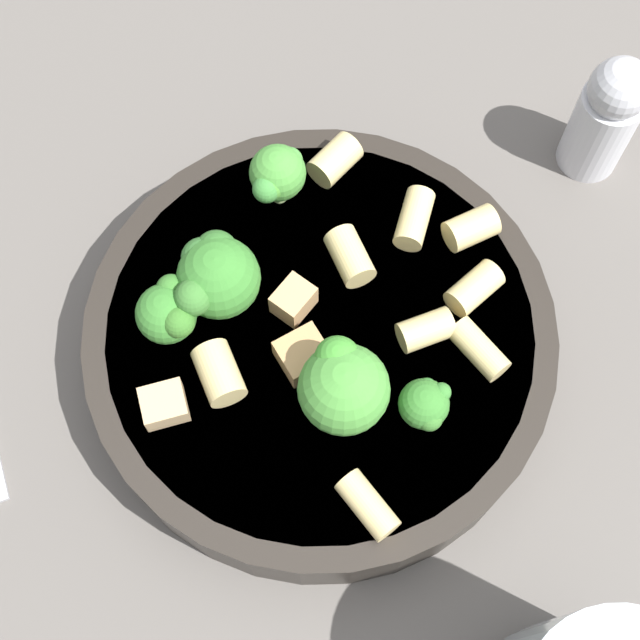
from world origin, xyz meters
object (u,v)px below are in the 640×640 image
object	(u,v)px
rigatoni_0	(474,288)
chicken_chunk_2	(303,355)
rigatoni_1	(368,505)
rigatoni_8	(471,228)
broccoli_floret_0	(215,275)
pepper_shaker	(606,116)
broccoli_floret_4	(425,404)
rigatoni_4	(426,330)
rigatoni_5	(350,256)
rigatoni_6	(479,349)
broccoli_floret_2	(342,387)
rigatoni_3	(414,219)
rigatoni_2	(335,160)
broccoli_floret_3	(168,312)
chicken_chunk_0	(294,300)
pasta_bowl	(320,342)
rigatoni_7	(220,375)
broccoli_floret_1	(277,175)
chicken_chunk_1	(164,404)

from	to	relation	value
rigatoni_0	chicken_chunk_2	xyz separation A→B (m)	(-0.01, -0.08, -0.00)
rigatoni_1	rigatoni_8	xyz separation A→B (m)	(-0.09, 0.11, 0.00)
broccoli_floret_0	pepper_shaker	xyz separation A→B (m)	(0.01, 0.22, -0.03)
broccoli_floret_4	rigatoni_4	bearing A→B (deg)	146.44
broccoli_floret_4	pepper_shaker	world-z (taller)	pepper_shaker
rigatoni_5	chicken_chunk_2	distance (m)	0.05
rigatoni_1	rigatoni_6	bearing A→B (deg)	114.37
broccoli_floret_2	rigatoni_8	bearing A→B (deg)	114.27
rigatoni_3	rigatoni_5	size ratio (longest dim) A/B	1.11
rigatoni_5	chicken_chunk_2	bearing A→B (deg)	-53.28
rigatoni_1	rigatoni_2	size ratio (longest dim) A/B	1.19
rigatoni_2	rigatoni_4	world-z (taller)	rigatoni_2
rigatoni_8	rigatoni_3	bearing A→B (deg)	-131.21
rigatoni_5	rigatoni_6	xyz separation A→B (m)	(0.07, 0.03, -0.00)
broccoli_floret_3	rigatoni_1	xyz separation A→B (m)	(0.12, 0.04, -0.01)
rigatoni_3	broccoli_floret_2	bearing A→B (deg)	-50.89
broccoli_floret_2	rigatoni_2	xyz separation A→B (m)	(-0.11, 0.06, -0.02)
broccoli_floret_0	chicken_chunk_0	size ratio (longest dim) A/B	2.30
pasta_bowl	rigatoni_0	world-z (taller)	rigatoni_0
rigatoni_2	rigatoni_7	world-z (taller)	rigatoni_7
rigatoni_0	broccoli_floret_4	bearing A→B (deg)	-53.47
rigatoni_2	rigatoni_3	xyz separation A→B (m)	(0.05, 0.02, -0.00)
rigatoni_2	chicken_chunk_0	bearing A→B (deg)	-43.88
pepper_shaker	rigatoni_7	bearing A→B (deg)	-82.28
rigatoni_2	rigatoni_6	size ratio (longest dim) A/B	0.84
rigatoni_7	chicken_chunk_2	world-z (taller)	rigatoni_7
broccoli_floret_1	chicken_chunk_2	size ratio (longest dim) A/B	1.69
pasta_bowl	rigatoni_7	distance (m)	0.06
broccoli_floret_3	rigatoni_1	distance (m)	0.12
broccoli_floret_0	rigatoni_5	bearing A→B (deg)	76.41
broccoli_floret_1	chicken_chunk_0	size ratio (longest dim) A/B	1.96
rigatoni_0	rigatoni_6	distance (m)	0.03
rigatoni_0	pepper_shaker	size ratio (longest dim) A/B	0.34
rigatoni_5	chicken_chunk_0	world-z (taller)	rigatoni_5
rigatoni_8	chicken_chunk_0	world-z (taller)	rigatoni_8
broccoli_floret_4	rigatoni_3	xyz separation A→B (m)	(-0.08, 0.05, -0.01)
rigatoni_7	chicken_chunk_0	xyz separation A→B (m)	(-0.02, 0.05, -0.00)
chicken_chunk_1	chicken_chunk_2	world-z (taller)	chicken_chunk_2
rigatoni_3	rigatoni_6	distance (m)	0.07
broccoli_floret_4	chicken_chunk_1	size ratio (longest dim) A/B	1.37
rigatoni_1	rigatoni_3	size ratio (longest dim) A/B	1.00
rigatoni_0	rigatoni_5	xyz separation A→B (m)	(-0.04, -0.04, 0.00)
pasta_bowl	chicken_chunk_2	xyz separation A→B (m)	(0.01, -0.01, 0.02)
rigatoni_7	pasta_bowl	bearing A→B (deg)	90.80
rigatoni_1	broccoli_floret_1	bearing A→B (deg)	165.52
broccoli_floret_2	chicken_chunk_2	xyz separation A→B (m)	(-0.03, -0.00, -0.02)
rigatoni_7	rigatoni_8	xyz separation A→B (m)	(-0.01, 0.14, -0.00)
rigatoni_4	rigatoni_5	size ratio (longest dim) A/B	0.93
rigatoni_5	pepper_shaker	xyz separation A→B (m)	(-0.01, 0.16, -0.01)
broccoli_floret_1	broccoli_floret_2	size ratio (longest dim) A/B	0.84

